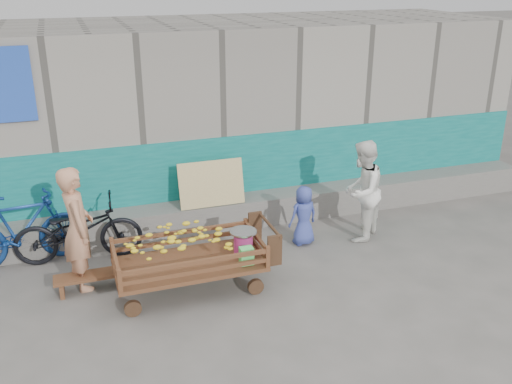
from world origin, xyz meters
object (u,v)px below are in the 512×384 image
object	(u,v)px
bench	(91,278)
bicycle_dark	(78,230)
banana_cart	(186,251)
bicycle_blue	(22,230)
woman	(362,191)
child	(304,215)
vendor_man	(78,228)

from	to	relation	value
bench	bicycle_dark	bearing A→B (deg)	95.42
banana_cart	bicycle_blue	world-z (taller)	bicycle_blue
bicycle_dark	bench	bearing A→B (deg)	-170.13
woman	child	world-z (taller)	woman
banana_cart	bench	size ratio (longest dim) A/B	2.20
banana_cart	bicycle_blue	distance (m)	2.43
bench	vendor_man	bearing A→B (deg)	117.68
woman	child	bearing A→B (deg)	-49.77
banana_cart	child	distance (m)	2.08
banana_cart	child	bearing A→B (deg)	21.98
vendor_man	banana_cart	bearing A→B (deg)	-120.58
banana_cart	woman	bearing A→B (deg)	13.48
child	bicycle_blue	distance (m)	3.94
vendor_man	bicycle_dark	distance (m)	0.81
bench	bicycle_blue	size ratio (longest dim) A/B	0.52
vendor_man	bicycle_dark	xyz separation A→B (m)	(0.00, 0.73, -0.36)
bicycle_dark	bicycle_blue	distance (m)	0.74
woman	bicycle_dark	xyz separation A→B (m)	(-4.04, 0.64, -0.31)
banana_cart	child	world-z (taller)	child
child	bicycle_dark	bearing A→B (deg)	-18.58
woman	child	distance (m)	0.94
vendor_man	bicycle_blue	distance (m)	1.15
banana_cart	vendor_man	distance (m)	1.39
banana_cart	vendor_man	xyz separation A→B (m)	(-1.24, 0.59, 0.23)
child	bicycle_blue	xyz separation A→B (m)	(-3.88, 0.66, 0.07)
bicycle_blue	bench	bearing A→B (deg)	-147.38
woman	bicycle_blue	distance (m)	4.84
bicycle_blue	child	bearing A→B (deg)	-105.75
woman	banana_cart	bearing A→B (deg)	-29.60
woman	bicycle_blue	size ratio (longest dim) A/B	0.87
woman	bicycle_blue	xyz separation A→B (m)	(-4.77, 0.76, -0.24)
bicycle_dark	vendor_man	bearing A→B (deg)	-175.55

